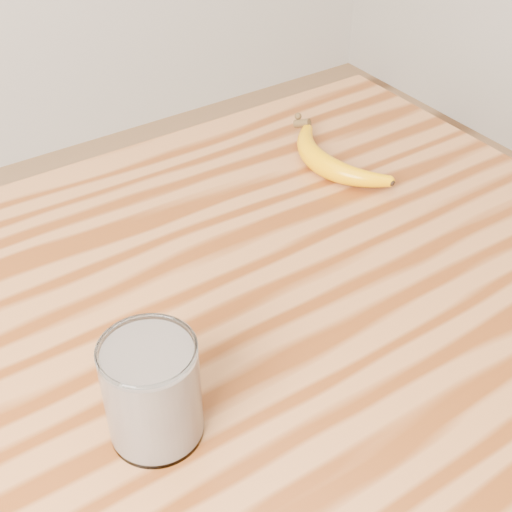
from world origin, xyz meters
TOP-DOWN VIEW (x-y plane):
  - table at (0.00, 0.00)m, footprint 1.20×0.80m
  - smoothie_glass at (-0.09, -0.11)m, footprint 0.09×0.09m
  - banana at (0.33, 0.17)m, footprint 0.11×0.28m

SIDE VIEW (x-z plane):
  - table at x=0.00m, z-range 0.32..1.22m
  - banana at x=0.33m, z-range 0.90..0.93m
  - smoothie_glass at x=-0.09m, z-range 0.90..1.01m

